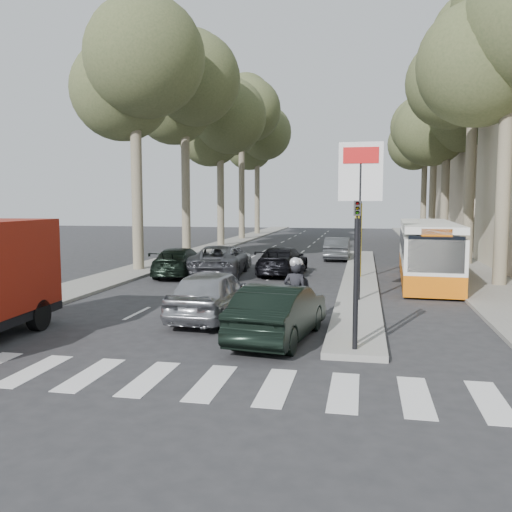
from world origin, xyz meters
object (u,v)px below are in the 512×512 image
Objects in this scene: city_bus at (427,250)px; motorcycle at (296,294)px; dark_hatchback at (279,312)px; silver_hatchback at (213,294)px.

motorcycle is at bearing -112.76° from city_bus.
city_bus reaches higher than dark_hatchback.
silver_hatchback is 12.00m from city_bus.
silver_hatchback reaches higher than dark_hatchback.
city_bus is 4.37× the size of motorcycle.
dark_hatchback is 12.62m from city_bus.
city_bus is 10.89m from motorcycle.
city_bus is (7.30, 9.50, 0.64)m from silver_hatchback.
silver_hatchback is 2.64m from motorcycle.
motorcycle is (-4.68, -9.82, -0.51)m from city_bus.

